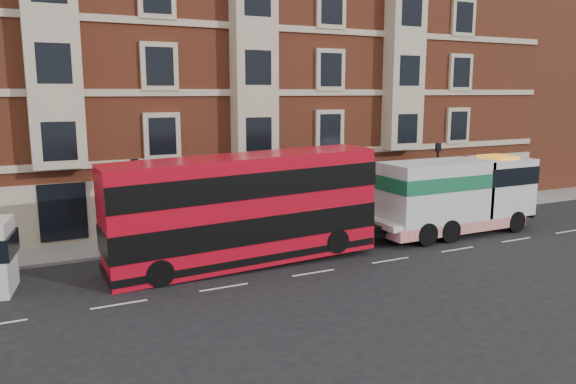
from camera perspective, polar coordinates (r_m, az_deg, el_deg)
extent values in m
plane|color=black|center=(23.97, 2.59, -8.21)|extent=(120.00, 120.00, 0.00)
cube|color=slate|center=(30.45, -4.31, -4.08)|extent=(90.00, 3.00, 0.15)
cube|color=brown|center=(36.76, -8.30, 12.32)|extent=(45.00, 12.00, 18.00)
cube|color=brown|center=(54.83, 25.79, 10.69)|extent=(18.00, 10.00, 18.00)
cylinder|color=black|center=(27.09, -15.13, -1.69)|extent=(0.14, 0.14, 4.00)
cube|color=black|center=(26.75, -15.34, 2.71)|extent=(0.35, 0.15, 0.50)
cylinder|color=black|center=(35.24, 14.86, 1.01)|extent=(0.14, 0.14, 4.00)
cube|color=black|center=(34.98, 15.02, 4.40)|extent=(0.35, 0.15, 0.50)
cube|color=red|center=(24.53, -4.55, -1.75)|extent=(11.92, 2.66, 4.68)
cube|color=black|center=(24.69, -4.52, -3.32)|extent=(11.96, 2.72, 1.12)
cube|color=black|center=(24.31, -4.59, 1.08)|extent=(11.96, 2.72, 1.06)
cylinder|color=black|center=(22.74, -12.89, -8.02)|extent=(1.11, 0.34, 1.11)
cylinder|color=black|center=(24.99, -14.22, -6.42)|extent=(1.11, 0.34, 1.11)
cylinder|color=black|center=(25.64, 4.97, -4.97)|extent=(1.11, 0.34, 1.11)
cylinder|color=black|center=(27.65, 2.36, -3.82)|extent=(1.11, 0.34, 1.11)
cube|color=silver|center=(31.27, 16.34, -2.32)|extent=(9.58, 2.45, 0.32)
cube|color=silver|center=(33.18, 20.38, 0.58)|extent=(3.41, 2.66, 3.09)
cube|color=silver|center=(30.16, 14.69, 0.09)|extent=(5.75, 2.66, 3.09)
cube|color=#16633E|center=(30.07, 14.74, 1.08)|extent=(5.80, 2.70, 0.74)
cube|color=red|center=(31.21, 16.02, -3.03)|extent=(8.51, 2.72, 0.59)
cylinder|color=black|center=(32.95, 22.08, -2.80)|extent=(1.17, 0.37, 1.17)
cylinder|color=black|center=(34.54, 19.11, -2.04)|extent=(1.17, 0.37, 1.17)
cylinder|color=black|center=(29.66, 16.06, -3.82)|extent=(1.17, 0.43, 1.17)
cylinder|color=black|center=(31.42, 13.10, -2.92)|extent=(1.17, 0.43, 1.17)
cylinder|color=black|center=(28.69, 13.86, -4.19)|extent=(1.17, 0.43, 1.17)
cylinder|color=black|center=(30.50, 10.94, -3.22)|extent=(1.17, 0.43, 1.17)
imported|color=#1F1A35|center=(27.60, -17.61, -4.09)|extent=(0.72, 0.62, 1.66)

